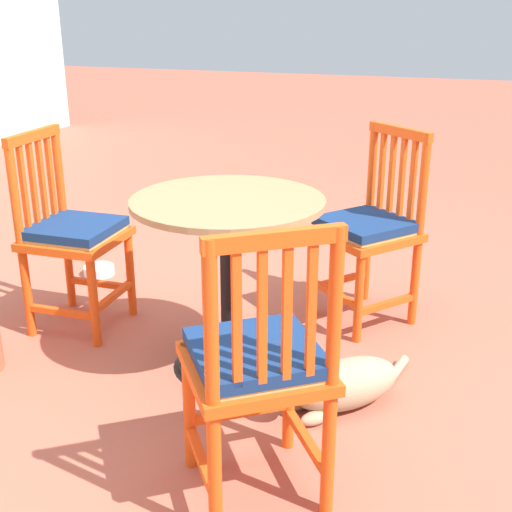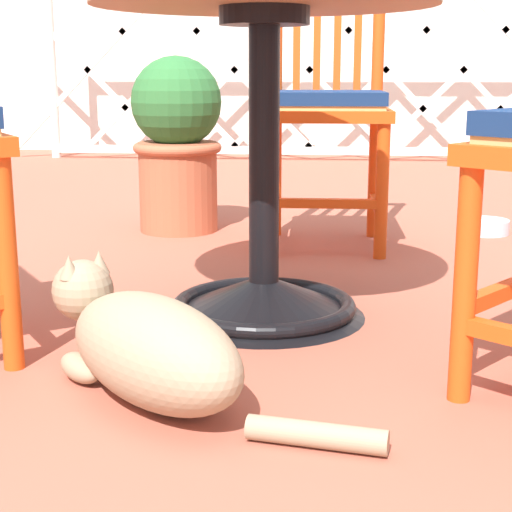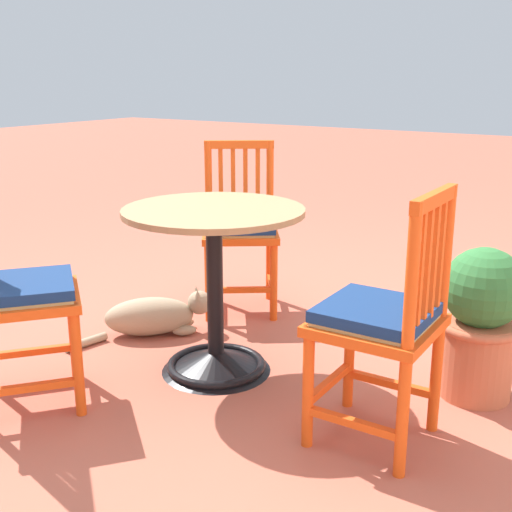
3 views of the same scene
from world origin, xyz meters
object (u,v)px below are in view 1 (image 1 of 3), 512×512
at_px(orange_chair_tucked_in, 72,235).
at_px(orange_chair_facing_out, 257,367).
at_px(tabby_cat, 337,386).
at_px(orange_chair_by_planter, 369,230).
at_px(pet_water_bowl, 99,270).
at_px(cafe_table, 229,303).

bearing_deg(orange_chair_tucked_in, orange_chair_facing_out, -125.92).
bearing_deg(tabby_cat, orange_chair_by_planter, 2.89).
relative_size(orange_chair_tucked_in, orange_chair_by_planter, 1.00).
bearing_deg(tabby_cat, pet_water_bowl, 60.21).
relative_size(orange_chair_by_planter, pet_water_bowl, 5.36).
bearing_deg(orange_chair_by_planter, cafe_table, 144.46).
height_order(orange_chair_tucked_in, orange_chair_facing_out, same).
bearing_deg(orange_chair_by_planter, pet_water_bowl, 87.28).
xyz_separation_m(cafe_table, orange_chair_by_planter, (0.64, -0.46, 0.16)).
height_order(cafe_table, pet_water_bowl, cafe_table).
height_order(tabby_cat, pet_water_bowl, tabby_cat).
xyz_separation_m(orange_chair_by_planter, tabby_cat, (-0.82, -0.04, -0.35)).
distance_m(orange_chair_by_planter, tabby_cat, 0.89).
xyz_separation_m(orange_chair_tucked_in, orange_chair_by_planter, (0.50, -1.27, 0.00)).
bearing_deg(orange_chair_by_planter, orange_chair_facing_out, 175.95).
bearing_deg(tabby_cat, cafe_table, 70.25).
distance_m(cafe_table, orange_chair_tucked_in, 0.84).
bearing_deg(cafe_table, orange_chair_facing_out, -153.23).
xyz_separation_m(orange_chair_by_planter, pet_water_bowl, (0.07, 1.51, -0.42)).
height_order(cafe_table, orange_chair_by_planter, orange_chair_by_planter).
height_order(cafe_table, orange_chair_tucked_in, orange_chair_tucked_in).
distance_m(tabby_cat, pet_water_bowl, 1.79).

